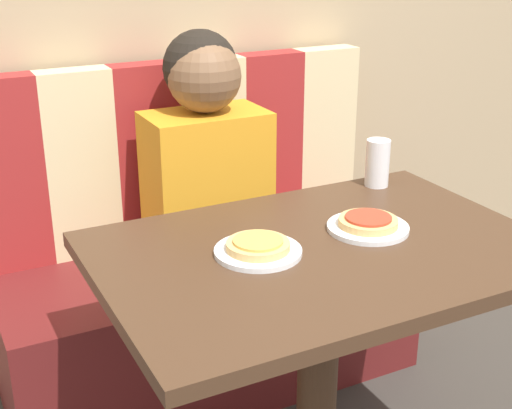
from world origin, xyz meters
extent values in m
cube|color=#5B1919|center=(0.00, 0.67, 0.23)|extent=(1.34, 0.54, 0.45)
cube|color=maroon|center=(-0.56, 0.89, 0.75)|extent=(0.22, 0.09, 0.60)
cube|color=beige|center=(-0.34, 0.89, 0.75)|extent=(0.22, 0.09, 0.60)
cube|color=maroon|center=(-0.11, 0.89, 0.75)|extent=(0.22, 0.09, 0.60)
cube|color=beige|center=(0.11, 0.89, 0.75)|extent=(0.22, 0.09, 0.60)
cube|color=maroon|center=(0.34, 0.89, 0.75)|extent=(0.22, 0.09, 0.60)
cube|color=beige|center=(0.56, 0.89, 0.75)|extent=(0.22, 0.09, 0.60)
cube|color=#422B1C|center=(0.00, 0.00, 0.75)|extent=(1.02, 0.70, 0.03)
cylinder|color=#422B1C|center=(0.00, 0.00, 0.37)|extent=(0.10, 0.10, 0.73)
cube|color=orange|center=(0.00, 0.67, 0.69)|extent=(0.37, 0.22, 0.48)
sphere|color=brown|center=(0.00, 0.67, 1.04)|extent=(0.22, 0.22, 0.22)
sphere|color=black|center=(0.00, 0.70, 1.06)|extent=(0.22, 0.22, 0.22)
cylinder|color=white|center=(-0.15, 0.03, 0.77)|extent=(0.20, 0.20, 0.01)
cylinder|color=white|center=(0.15, 0.03, 0.77)|extent=(0.20, 0.20, 0.01)
cylinder|color=tan|center=(-0.15, 0.03, 0.79)|extent=(0.14, 0.14, 0.02)
cylinder|color=gold|center=(-0.15, 0.03, 0.80)|extent=(0.11, 0.11, 0.01)
cylinder|color=tan|center=(0.15, 0.03, 0.79)|extent=(0.14, 0.14, 0.02)
cylinder|color=#B73823|center=(0.15, 0.03, 0.80)|extent=(0.11, 0.11, 0.01)
cylinder|color=silver|center=(0.36, 0.28, 0.83)|extent=(0.07, 0.07, 0.13)
camera|label=1|loc=(-0.81, -1.25, 1.45)|focal=50.00mm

